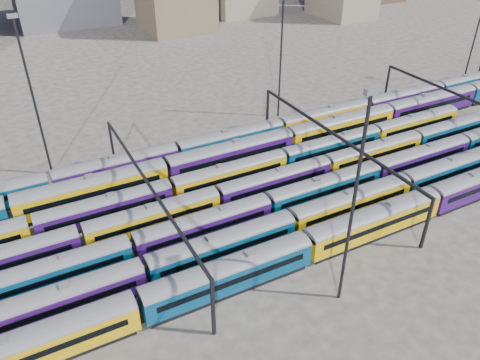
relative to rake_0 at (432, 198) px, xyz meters
name	(u,v)px	position (x,y,z in m)	size (l,w,h in m)	color
ground	(277,192)	(-16.61, 15.00, -2.78)	(500.00, 500.00, 0.00)	#3C3733
rake_0	(432,198)	(0.00, 0.00, 0.00)	(128.67, 3.14, 5.29)	black
rake_1	(404,183)	(-0.36, 5.00, -0.18)	(120.64, 2.94, 4.95)	black
rake_2	(325,186)	(-11.40, 10.00, -0.25)	(136.83, 2.86, 4.81)	black
rake_3	(275,179)	(-16.98, 15.00, -0.29)	(96.18, 2.82, 4.74)	black
rake_4	(230,172)	(-22.12, 20.00, -0.27)	(97.09, 2.85, 4.78)	black
rake_5	(289,138)	(-8.09, 25.00, 0.16)	(135.93, 3.31, 5.59)	black
rake_6	(281,126)	(-6.70, 30.00, -0.15)	(121.82, 2.97, 5.00)	black
gantry_1	(148,189)	(-36.61, 15.00, 4.01)	(0.35, 40.35, 8.03)	black
gantry_2	(333,140)	(-6.61, 15.00, 4.01)	(0.35, 40.35, 8.03)	black
gantry_3	(467,104)	(23.39, 15.00, 4.01)	(0.35, 40.35, 8.03)	black
mast_1	(32,94)	(-46.61, 37.00, 11.19)	(1.40, 0.50, 25.60)	black
mast_2	(354,198)	(-21.61, -7.00, 11.19)	(1.40, 0.50, 25.60)	black
mast_3	(281,49)	(-1.61, 39.00, 11.19)	(1.40, 0.50, 25.60)	black
mast_5	(479,23)	(48.39, 35.00, 11.19)	(1.40, 0.50, 25.60)	black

